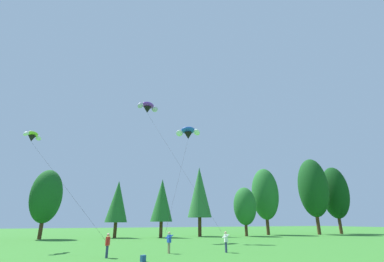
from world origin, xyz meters
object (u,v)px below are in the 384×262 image
object	(u,v)px
parafoil_kite_mid_blue_white	(188,133)
parafoil_kite_high_lime_white	(32,136)
parafoil_kite_far_purple	(148,107)
kite_flyer_mid	(169,241)
kite_flyer_far	(226,240)
backpack	(143,258)
kite_flyer_near	(108,243)

from	to	relation	value
parafoil_kite_mid_blue_white	parafoil_kite_high_lime_white	bearing A→B (deg)	-172.38
parafoil_kite_far_purple	parafoil_kite_high_lime_white	bearing A→B (deg)	-150.52
parafoil_kite_high_lime_white	kite_flyer_mid	bearing A→B (deg)	-34.39
kite_flyer_mid	parafoil_kite_mid_blue_white	size ratio (longest dim) A/B	0.12
kite_flyer_far	parafoil_kite_mid_blue_white	xyz separation A→B (m)	(1.40, 12.50, 13.68)
kite_flyer_mid	kite_flyer_far	bearing A→B (deg)	-14.29
parafoil_kite_mid_blue_white	backpack	bearing A→B (deg)	-121.20
parafoil_kite_far_purple	backpack	distance (m)	28.79
parafoil_kite_mid_blue_white	backpack	world-z (taller)	parafoil_kite_mid_blue_white
kite_flyer_far	parafoil_kite_far_purple	world-z (taller)	parafoil_kite_far_purple
kite_flyer_near	parafoil_kite_mid_blue_white	xyz separation A→B (m)	(11.20, 12.30, 13.69)
kite_flyer_near	kite_flyer_mid	size ratio (longest dim) A/B	1.00
kite_flyer_mid	parafoil_kite_mid_blue_white	distance (m)	18.77
kite_flyer_near	kite_flyer_mid	distance (m)	5.16
parafoil_kite_high_lime_white	parafoil_kite_mid_blue_white	xyz separation A→B (m)	(18.94, 2.53, 3.52)
kite_flyer_far	parafoil_kite_mid_blue_white	bearing A→B (deg)	83.61
kite_flyer_near	kite_flyer_far	size ratio (longest dim) A/B	1.00
parafoil_kite_mid_blue_white	backpack	distance (m)	22.83
backpack	kite_flyer_near	bearing A→B (deg)	98.99
kite_flyer_mid	parafoil_kite_mid_blue_white	world-z (taller)	parafoil_kite_mid_blue_white
kite_flyer_far	parafoil_kite_high_lime_white	size ratio (longest dim) A/B	0.16
kite_flyer_far	parafoil_kite_far_purple	bearing A→B (deg)	101.24
backpack	parafoil_kite_far_purple	bearing A→B (deg)	51.20
parafoil_kite_mid_blue_white	parafoil_kite_far_purple	world-z (taller)	parafoil_kite_far_purple
kite_flyer_mid	kite_flyer_near	bearing A→B (deg)	-168.84
kite_flyer_mid	parafoil_kite_far_purple	bearing A→B (deg)	85.95
kite_flyer_near	parafoil_kite_far_purple	world-z (taller)	parafoil_kite_far_purple
kite_flyer_far	parafoil_kite_mid_blue_white	size ratio (longest dim) A/B	0.12
kite_flyer_near	backpack	distance (m)	3.57
kite_flyer_near	parafoil_kite_high_lime_white	world-z (taller)	parafoil_kite_high_lime_white
parafoil_kite_far_purple	backpack	xyz separation A→B (m)	(-4.19, -20.48, -19.81)
kite_flyer_mid	kite_flyer_far	world-z (taller)	same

